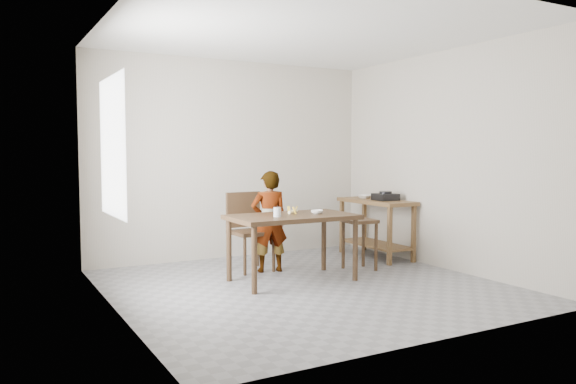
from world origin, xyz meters
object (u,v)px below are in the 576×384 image
child (269,221)px  dining_table (292,248)px  stool (359,244)px  prep_counter (376,228)px  dining_chair (251,232)px

child → dining_table: bearing=102.2°
child → stool: (1.03, -0.44, -0.30)m
prep_counter → stool: bearing=-140.7°
prep_counter → dining_chair: bearing=179.2°
child → dining_chair: bearing=-30.9°
dining_table → child: bearing=90.0°
dining_chair → prep_counter: bearing=-4.6°
prep_counter → dining_chair: 1.89m
prep_counter → stool: 0.90m
child → stool: 1.16m
stool → child: bearing=156.9°
child → stool: bearing=169.0°
child → stool: size_ratio=1.96×
stool → prep_counter: bearing=39.3°
child → dining_chair: (-0.17, 0.15, -0.14)m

